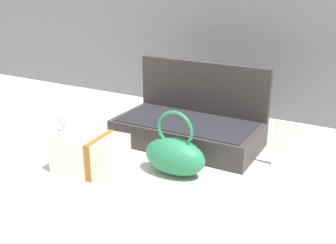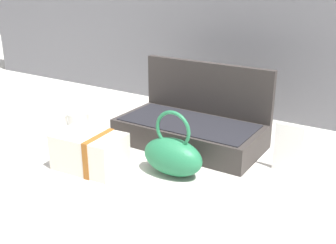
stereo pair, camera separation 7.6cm
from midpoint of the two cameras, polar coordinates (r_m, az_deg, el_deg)
ground_plane at (r=1.37m, az=2.01°, el=-5.03°), size 6.00×6.00×0.00m
open_suitcase at (r=1.46m, az=5.07°, el=-0.56°), size 0.51×0.27×0.28m
teal_pouch_handbag at (r=1.23m, az=2.44°, el=-4.72°), size 0.20×0.11×0.21m
cream_toiletry_bag at (r=1.29m, az=-9.17°, el=-4.16°), size 0.22×0.16×0.12m
coffee_mug at (r=1.59m, az=-11.20°, el=-0.11°), size 0.11×0.08×0.08m
info_card_left at (r=1.31m, az=18.15°, el=-3.57°), size 0.09×0.01×0.15m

